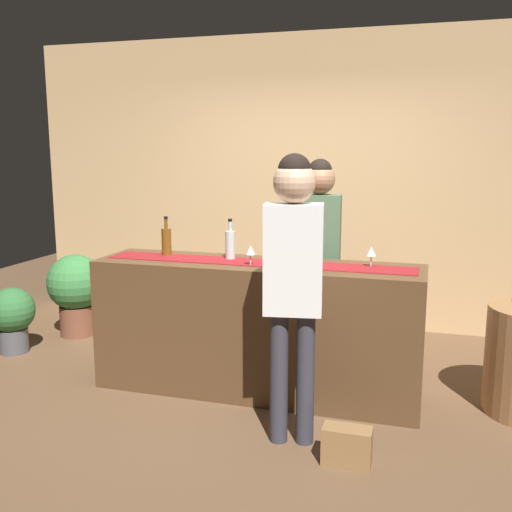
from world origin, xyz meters
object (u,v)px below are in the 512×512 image
Objects in this scene: wine_bottle_clear at (230,244)px; wine_glass_mid_counter at (250,251)px; wine_glass_near_customer at (371,252)px; potted_plant_tall at (76,289)px; potted_plant_small at (12,315)px; bartender at (319,241)px; wine_bottle_amber at (166,241)px; handbag at (347,446)px; customer_sipping at (293,268)px.

wine_bottle_clear is 2.10× the size of wine_glass_mid_counter.
wine_bottle_clear is 1.03m from wine_glass_near_customer.
wine_glass_near_customer is 3.00m from potted_plant_tall.
bartender is at bearing 8.51° from potted_plant_small.
wine_bottle_amber reaches higher than handbag.
wine_glass_near_customer reaches higher than handbag.
wine_bottle_amber is at bearing 179.60° from wine_bottle_clear.
customer_sipping reaches higher than potted_plant_tall.
bartender is 1.27m from customer_sipping.
potted_plant_small is 2.09× the size of handbag.
wine_glass_mid_counter reaches higher than potted_plant_tall.
bartender is 2.77m from potted_plant_small.
wine_bottle_amber is at bearing 137.53° from customer_sipping.
wine_glass_near_customer is at bearing 0.07° from wine_bottle_clear.
wine_glass_near_customer is (1.55, -0.00, -0.01)m from wine_bottle_amber.
bartender reaches higher than wine_glass_mid_counter.
potted_plant_tall is (-2.85, 0.71, -0.62)m from wine_glass_near_customer.
customer_sipping is 2.96m from potted_plant_small.
potted_plant_small is (-2.64, -0.40, -0.72)m from bartender.
bartender is 1.77m from handbag.
wine_glass_near_customer is at bearing 54.40° from customer_sipping.
wine_glass_near_customer is 0.85m from customer_sipping.
bartender is (-0.46, 0.50, -0.02)m from wine_glass_near_customer.
bartender is at bearing 62.77° from wine_glass_mid_counter.
bartender reaches higher than potted_plant_tall.
potted_plant_tall is (-2.03, 0.89, -0.62)m from wine_glass_mid_counter.
potted_plant_tall is (-1.82, 0.71, -0.63)m from wine_bottle_clear.
handbag is at bearing -42.66° from wine_glass_mid_counter.
bartender is (0.57, 0.50, -0.03)m from wine_bottle_clear.
potted_plant_tall is 2.82× the size of handbag.
wine_bottle_clear is 0.17× the size of customer_sipping.
potted_plant_small is (-2.29, 0.29, -0.74)m from wine_glass_mid_counter.
customer_sipping is 2.23× the size of potted_plant_tall.
wine_bottle_clear is 1.08× the size of handbag.
wine_bottle_clear is at bearing -179.93° from wine_glass_near_customer.
wine_glass_near_customer is at bearing -0.09° from wine_bottle_amber.
bartender reaches higher than handbag.
wine_bottle_amber is 1.55m from wine_glass_near_customer.
wine_bottle_amber reaches higher than wine_glass_mid_counter.
handbag is at bearing -42.33° from wine_bottle_clear.
bartender reaches higher than wine_glass_near_customer.
wine_glass_near_customer is 1.00× the size of wine_glass_mid_counter.
potted_plant_tall reaches higher than potted_plant_small.
wine_bottle_clear is 0.28m from wine_glass_mid_counter.
customer_sipping is at bearing -17.64° from potted_plant_small.
wine_glass_mid_counter is 0.25× the size of potted_plant_small.
wine_glass_near_customer is at bearing 127.29° from bartender.
potted_plant_small is at bearing 3.28° from bartender.
potted_plant_small is 3.27m from handbag.
customer_sipping reaches higher than potted_plant_small.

